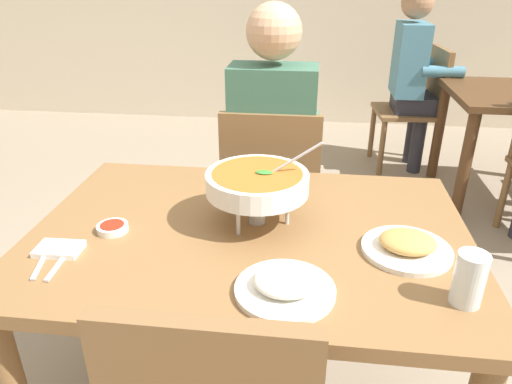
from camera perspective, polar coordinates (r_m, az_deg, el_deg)
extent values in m
cube|color=brown|center=(1.40, -0.75, -5.23)|extent=(1.27, 0.89, 0.04)
cylinder|color=brown|center=(2.05, -15.49, -7.34)|extent=(0.07, 0.07, 0.69)
cylinder|color=brown|center=(1.96, 18.11, -9.51)|extent=(0.07, 0.07, 0.69)
cube|color=brown|center=(2.25, 2.08, -0.58)|extent=(0.44, 0.44, 0.03)
cube|color=brown|center=(1.97, 1.68, 3.10)|extent=(0.42, 0.04, 0.45)
cylinder|color=brown|center=(2.52, 6.70, -3.49)|extent=(0.04, 0.04, 0.42)
cylinder|color=brown|center=(2.54, -1.88, -3.01)|extent=(0.04, 0.04, 0.42)
cylinder|color=brown|center=(2.20, 6.54, -8.32)|extent=(0.04, 0.04, 0.42)
cylinder|color=brown|center=(2.22, -3.38, -7.69)|extent=(0.04, 0.04, 0.42)
cylinder|color=#2D2D38|center=(2.37, 4.47, -5.06)|extent=(0.10, 0.10, 0.45)
cylinder|color=#2D2D38|center=(2.38, -0.36, -4.77)|extent=(0.10, 0.10, 0.45)
cube|color=#2D2D38|center=(2.20, 2.07, 0.94)|extent=(0.32, 0.32, 0.12)
cube|color=#3D6B56|center=(2.02, 2.00, 8.00)|extent=(0.36, 0.20, 0.50)
sphere|color=tan|center=(1.93, 2.18, 18.79)|extent=(0.22, 0.22, 0.22)
cylinder|color=#3D6B56|center=(2.21, 6.63, 8.14)|extent=(0.08, 0.28, 0.08)
cylinder|color=#3D6B56|center=(2.24, -1.67, 8.49)|extent=(0.08, 0.28, 0.08)
cylinder|color=silver|center=(1.40, 3.81, -2.04)|extent=(0.01, 0.01, 0.10)
cylinder|color=silver|center=(1.48, -1.23, -0.35)|extent=(0.01, 0.01, 0.10)
cylinder|color=silver|center=(1.34, -2.16, -3.25)|extent=(0.01, 0.01, 0.10)
torus|color=silver|center=(1.38, 0.15, 0.00)|extent=(0.21, 0.21, 0.01)
cylinder|color=#B2B2B7|center=(1.42, 0.14, -2.98)|extent=(0.05, 0.05, 0.04)
cone|color=orange|center=(1.41, 0.14, -1.83)|extent=(0.02, 0.02, 0.04)
cylinder|color=white|center=(1.37, 0.15, 1.13)|extent=(0.30, 0.30, 0.06)
cylinder|color=#AD6023|center=(1.36, 0.15, 2.09)|extent=(0.26, 0.26, 0.01)
ellipsoid|color=#388433|center=(1.35, 0.99, 2.39)|extent=(0.05, 0.03, 0.01)
cylinder|color=silver|center=(1.36, 4.03, 3.58)|extent=(0.18, 0.01, 0.13)
cylinder|color=white|center=(1.14, 3.50, -11.70)|extent=(0.24, 0.24, 0.01)
ellipsoid|color=white|center=(1.13, 3.53, -10.67)|extent=(0.15, 0.13, 0.04)
cylinder|color=white|center=(1.35, 17.66, -6.63)|extent=(0.24, 0.24, 0.01)
ellipsoid|color=tan|center=(1.33, 17.81, -5.70)|extent=(0.15, 0.13, 0.04)
cylinder|color=white|center=(1.44, -16.89, -4.17)|extent=(0.09, 0.09, 0.02)
cylinder|color=maroon|center=(1.44, -16.94, -3.85)|extent=(0.07, 0.07, 0.01)
cube|color=white|center=(1.39, -22.63, -6.36)|extent=(0.12, 0.08, 0.02)
cube|color=silver|center=(1.37, -24.31, -7.49)|extent=(0.05, 0.17, 0.01)
cube|color=silver|center=(1.34, -22.46, -7.74)|extent=(0.02, 0.17, 0.01)
cylinder|color=silver|center=(1.18, 24.30, -9.53)|extent=(0.07, 0.07, 0.13)
cylinder|color=orange|center=(1.19, 24.12, -10.33)|extent=(0.06, 0.06, 0.08)
cylinder|color=#51331C|center=(3.05, 23.80, 2.62)|extent=(0.07, 0.07, 0.69)
cylinder|color=#51331C|center=(3.67, 21.14, 6.78)|extent=(0.07, 0.07, 0.69)
cube|color=brown|center=(3.77, 17.56, 9.22)|extent=(0.48, 0.48, 0.03)
cube|color=brown|center=(3.77, 21.05, 12.50)|extent=(0.08, 0.42, 0.45)
cylinder|color=brown|center=(3.97, 13.81, 7.05)|extent=(0.04, 0.04, 0.42)
cylinder|color=brown|center=(3.62, 14.90, 5.10)|extent=(0.04, 0.04, 0.42)
cylinder|color=brown|center=(4.06, 19.09, 6.80)|extent=(0.04, 0.04, 0.42)
cylinder|color=brown|center=(3.72, 20.63, 4.87)|extent=(0.04, 0.04, 0.42)
cylinder|color=brown|center=(3.13, 27.66, -0.38)|extent=(0.04, 0.04, 0.42)
cylinder|color=#2D2D38|center=(3.75, 18.84, 5.56)|extent=(0.10, 0.10, 0.45)
cylinder|color=#2D2D38|center=(3.94, 18.34, 6.56)|extent=(0.10, 0.10, 0.45)
cube|color=#2D2D38|center=(3.76, 18.59, 10.20)|extent=(0.32, 0.32, 0.12)
cube|color=teal|center=(3.68, 18.03, 14.95)|extent=(0.20, 0.36, 0.50)
sphere|color=#A57756|center=(3.63, 18.89, 20.82)|extent=(0.22, 0.22, 0.22)
cylinder|color=teal|center=(3.57, 21.56, 13.33)|extent=(0.28, 0.08, 0.08)
cylinder|color=teal|center=(3.88, 20.51, 14.36)|extent=(0.28, 0.08, 0.08)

